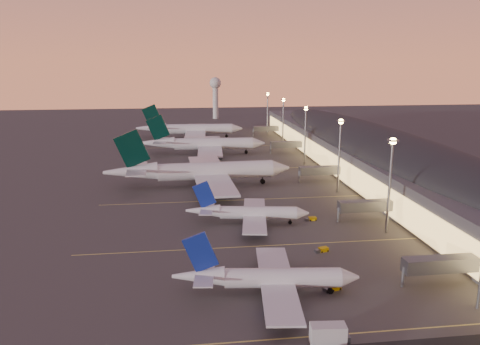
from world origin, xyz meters
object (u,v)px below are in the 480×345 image
(airliner_wide_far, at_px, (190,129))
(baggage_tug_a, at_px, (333,288))
(radar_tower, at_px, (215,91))
(baggage_tug_d, at_px, (322,250))
(airliner_wide_mid, at_px, (203,144))
(airliner_narrow_north, at_px, (247,213))
(baggage_tug_b, at_px, (333,274))
(baggage_tug_c, at_px, (311,219))
(airliner_wide_near, at_px, (200,171))
(airliner_narrow_south, at_px, (266,278))
(catering_truck_a, at_px, (330,335))

(airliner_wide_far, height_order, baggage_tug_a, airliner_wide_far)
(radar_tower, xyz_separation_m, baggage_tug_d, (4.94, -270.38, -21.41))
(airliner_wide_mid, distance_m, baggage_tug_d, 127.23)
(airliner_narrow_north, xyz_separation_m, airliner_wide_far, (-12.59, 154.52, 1.99))
(airliner_wide_far, bearing_deg, baggage_tug_b, -78.95)
(baggage_tug_c, height_order, baggage_tug_d, baggage_tug_d)
(baggage_tug_a, bearing_deg, airliner_wide_near, 86.02)
(airliner_wide_mid, relative_size, baggage_tug_a, 15.62)
(airliner_narrow_north, distance_m, baggage_tug_d, 26.93)
(airliner_wide_near, relative_size, airliner_wide_mid, 1.10)
(airliner_wide_near, bearing_deg, airliner_wide_mid, 83.74)
(baggage_tug_d, bearing_deg, baggage_tug_b, -112.58)
(baggage_tug_d, bearing_deg, airliner_narrow_south, -147.82)
(airliner_wide_mid, height_order, airliner_wide_far, airliner_wide_far)
(airliner_narrow_south, bearing_deg, airliner_wide_near, 102.77)
(baggage_tug_c, bearing_deg, airliner_wide_far, 97.65)
(radar_tower, bearing_deg, airliner_wide_far, -103.62)
(airliner_narrow_north, height_order, baggage_tug_b, airliner_narrow_north)
(baggage_tug_b, height_order, baggage_tug_c, baggage_tug_c)
(airliner_narrow_north, distance_m, catering_truck_a, 59.55)
(airliner_narrow_south, bearing_deg, airliner_wide_far, 99.38)
(airliner_wide_far, relative_size, baggage_tug_d, 17.30)
(airliner_wide_near, bearing_deg, airliner_narrow_south, -85.89)
(airliner_narrow_south, distance_m, radar_tower, 290.37)
(airliner_narrow_south, bearing_deg, airliner_wide_mid, 98.42)
(radar_tower, bearing_deg, airliner_wide_mid, -96.90)
(airliner_narrow_south, bearing_deg, radar_tower, 93.90)
(airliner_wide_mid, bearing_deg, airliner_wide_far, 99.13)
(baggage_tug_b, xyz_separation_m, baggage_tug_c, (5.27, 35.85, 0.00))
(airliner_narrow_north, xyz_separation_m, baggage_tug_c, (18.75, 0.44, -2.78))
(airliner_narrow_south, relative_size, airliner_narrow_north, 1.06)
(baggage_tug_c, xyz_separation_m, catering_truck_a, (-13.71, -59.76, 1.22))
(airliner_narrow_north, relative_size, catering_truck_a, 5.36)
(baggage_tug_c, bearing_deg, baggage_tug_d, -103.11)
(airliner_wide_near, bearing_deg, airliner_narrow_north, -76.98)
(airliner_wide_near, height_order, catering_truck_a, airliner_wide_near)
(airliner_wide_near, xyz_separation_m, baggage_tug_a, (23.09, -83.65, -5.12))
(airliner_wide_near, bearing_deg, baggage_tug_b, -74.43)
(baggage_tug_b, relative_size, baggage_tug_c, 1.04)
(airliner_wide_mid, relative_size, baggage_tug_d, 16.93)
(airliner_narrow_south, height_order, airliner_wide_mid, airliner_wide_mid)
(baggage_tug_a, bearing_deg, airliner_narrow_north, 86.11)
(airliner_narrow_south, relative_size, airliner_wide_far, 0.58)
(radar_tower, height_order, catering_truck_a, radar_tower)
(radar_tower, bearing_deg, baggage_tug_c, -88.01)
(airliner_wide_far, relative_size, radar_tower, 1.95)
(baggage_tug_d, bearing_deg, radar_tower, 75.27)
(baggage_tug_b, xyz_separation_m, baggage_tug_d, (1.58, 13.27, 0.02))
(airliner_wide_far, height_order, radar_tower, radar_tower)
(radar_tower, bearing_deg, airliner_narrow_north, -92.34)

